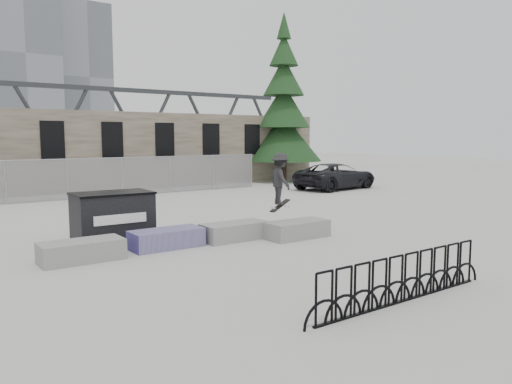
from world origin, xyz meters
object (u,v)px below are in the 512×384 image
(bike_rack, at_px, (403,279))
(dumpster, at_px, (113,217))
(planter_center_right, at_px, (235,231))
(skateboarder, at_px, (280,179))
(planter_center_left, at_px, (166,238))
(planter_far_left, at_px, (82,250))
(spruce_tree, at_px, (283,116))
(planter_offset, at_px, (297,229))
(suv, at_px, (336,176))

(bike_rack, bearing_deg, dumpster, 106.23)
(planter_center_right, bearing_deg, bike_rack, -94.81)
(planter_center_right, height_order, skateboarder, skateboarder)
(skateboarder, bearing_deg, planter_center_left, 93.87)
(skateboarder, bearing_deg, dumpster, 75.83)
(planter_center_right, xyz_separation_m, skateboarder, (1.48, -0.32, 1.50))
(planter_far_left, height_order, spruce_tree, spruce_tree)
(planter_center_left, bearing_deg, planter_center_right, -5.68)
(planter_center_left, distance_m, planter_offset, 3.99)
(planter_far_left, height_order, bike_rack, bike_rack)
(planter_center_right, xyz_separation_m, planter_offset, (1.72, -0.87, 0.00))
(suv, distance_m, skateboarder, 14.70)
(planter_far_left, bearing_deg, planter_center_left, 3.41)
(planter_center_left, bearing_deg, bike_rack, -76.91)
(dumpster, xyz_separation_m, skateboarder, (4.51, -2.24, 1.04))
(planter_far_left, distance_m, planter_offset, 6.28)
(spruce_tree, distance_m, suv, 7.16)
(dumpster, relative_size, suv, 0.41)
(planter_far_left, xyz_separation_m, spruce_tree, (18.34, 14.75, 4.20))
(suv, height_order, skateboarder, skateboarder)
(planter_center_left, distance_m, bike_rack, 6.96)
(planter_center_left, xyz_separation_m, planter_center_right, (2.13, -0.21, 0.00))
(planter_offset, distance_m, bike_rack, 6.13)
(spruce_tree, bearing_deg, dumpster, -142.60)
(spruce_tree, relative_size, suv, 2.11)
(planter_far_left, height_order, skateboarder, skateboarder)
(bike_rack, bearing_deg, planter_center_right, 85.19)
(spruce_tree, bearing_deg, skateboarder, -129.24)
(planter_offset, distance_m, skateboarder, 1.61)
(planter_center_right, distance_m, bike_rack, 6.59)
(planter_far_left, relative_size, planter_center_right, 1.00)
(planter_far_left, xyz_separation_m, skateboarder, (5.98, -0.39, 1.50))
(spruce_tree, bearing_deg, planter_center_right, -133.06)
(dumpster, height_order, spruce_tree, spruce_tree)
(planter_center_right, relative_size, bike_rack, 0.40)
(planter_far_left, bearing_deg, planter_offset, -8.57)
(planter_far_left, distance_m, dumpster, 2.41)
(bike_rack, xyz_separation_m, skateboarder, (2.04, 6.24, 1.34))
(bike_rack, height_order, skateboarder, skateboarder)
(planter_offset, distance_m, suv, 14.84)
(planter_center_right, relative_size, spruce_tree, 0.17)
(planter_center_right, height_order, bike_rack, bike_rack)
(dumpster, bearing_deg, spruce_tree, 38.58)
(bike_rack, relative_size, skateboarder, 2.73)
(planter_center_right, relative_size, suv, 0.37)
(planter_center_right, relative_size, skateboarder, 1.11)
(planter_offset, relative_size, dumpster, 0.89)
(suv, bearing_deg, planter_offset, 123.89)
(dumpster, distance_m, suv, 17.41)
(planter_offset, height_order, dumpster, dumpster)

